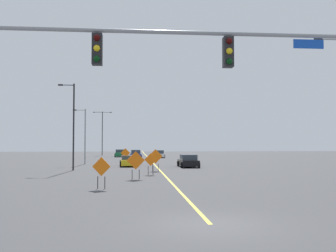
# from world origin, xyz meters

# --- Properties ---
(ground) EXTENTS (209.24, 209.24, 0.00)m
(ground) POSITION_xyz_m (0.00, 0.00, 0.00)
(ground) COLOR #444447
(road_centre_stripe) EXTENTS (0.16, 116.24, 0.01)m
(road_centre_stripe) POSITION_xyz_m (0.00, 58.12, 0.00)
(road_centre_stripe) COLOR yellow
(road_centre_stripe) RESTS_ON ground
(traffic_signal_assembly) EXTENTS (13.49, 0.44, 6.95)m
(traffic_signal_assembly) POSITION_xyz_m (-3.74, -0.01, 5.29)
(traffic_signal_assembly) COLOR gray
(traffic_signal_assembly) RESTS_ON ground
(street_lamp_mid_left) EXTENTS (1.64, 0.24, 8.66)m
(street_lamp_mid_left) POSITION_xyz_m (-8.69, 25.83, 4.73)
(street_lamp_mid_left) COLOR black
(street_lamp_mid_left) RESTS_ON ground
(street_lamp_near_right) EXTENTS (4.09, 0.24, 9.48)m
(street_lamp_near_right) POSITION_xyz_m (-9.43, 70.66, 5.56)
(street_lamp_near_right) COLOR black
(street_lamp_near_right) RESTS_ON ground
(street_lamp_near_left) EXTENTS (1.64, 0.24, 7.08)m
(street_lamp_near_left) POSITION_xyz_m (-8.95, 36.75, 3.92)
(street_lamp_near_left) COLOR gray
(street_lamp_near_left) RESTS_ON ground
(construction_sign_right_lane) EXTENTS (1.25, 0.10, 2.00)m
(construction_sign_right_lane) POSITION_xyz_m (-3.72, 38.06, 1.27)
(construction_sign_right_lane) COLOR orange
(construction_sign_right_lane) RESTS_ON ground
(construction_sign_left_shoulder) EXTENTS (1.39, 0.23, 2.12)m
(construction_sign_left_shoulder) POSITION_xyz_m (-0.49, 24.36, 1.33)
(construction_sign_left_shoulder) COLOR orange
(construction_sign_left_shoulder) RESTS_ON ground
(construction_sign_median_far) EXTENTS (1.12, 0.32, 1.90)m
(construction_sign_median_far) POSITION_xyz_m (-4.52, 10.38, 1.21)
(construction_sign_median_far) COLOR orange
(construction_sign_median_far) RESTS_ON ground
(construction_sign_median_near) EXTENTS (1.38, 0.21, 2.11)m
(construction_sign_median_near) POSITION_xyz_m (-2.44, 16.33, 1.32)
(construction_sign_median_near) COLOR orange
(construction_sign_median_near) RESTS_ON ground
(construction_sign_right_shoulder) EXTENTS (1.07, 0.24, 1.83)m
(construction_sign_right_shoulder) POSITION_xyz_m (-1.14, 20.17, 1.17)
(construction_sign_right_shoulder) COLOR orange
(construction_sign_right_shoulder) RESTS_ON ground
(car_green_distant) EXTENTS (2.05, 3.84, 1.43)m
(car_green_distant) POSITION_xyz_m (-5.26, 61.53, 0.68)
(car_green_distant) COLOR #196B38
(car_green_distant) RESTS_ON ground
(car_yellow_mid) EXTENTS (2.22, 4.22, 1.25)m
(car_yellow_mid) POSITION_xyz_m (-3.18, 32.00, 0.61)
(car_yellow_mid) COLOR gold
(car_yellow_mid) RESTS_ON ground
(car_white_near) EXTENTS (2.23, 4.42, 1.36)m
(car_white_near) POSITION_xyz_m (1.94, 56.94, 0.62)
(car_white_near) COLOR white
(car_white_near) RESTS_ON ground
(car_black_far) EXTENTS (2.16, 4.28, 1.41)m
(car_black_far) POSITION_xyz_m (3.54, 29.94, 0.65)
(car_black_far) COLOR black
(car_black_far) RESTS_ON ground
(car_blue_passing) EXTENTS (2.14, 4.13, 1.49)m
(car_blue_passing) POSITION_xyz_m (-2.29, 53.64, 0.67)
(car_blue_passing) COLOR #1E389E
(car_blue_passing) RESTS_ON ground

